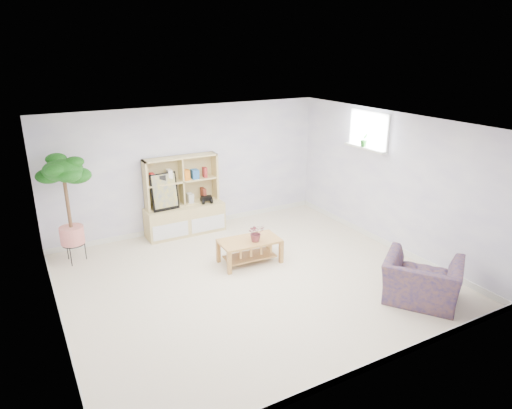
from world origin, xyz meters
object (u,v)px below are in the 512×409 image
storage_unit (184,196)px  floor_tree (69,210)px  armchair (422,278)px  coffee_table (250,251)px

storage_unit → floor_tree: size_ratio=0.82×
floor_tree → armchair: 5.53m
storage_unit → armchair: (2.02, -3.97, -0.37)m
coffee_table → armchair: (1.53, -2.26, 0.17)m
coffee_table → armchair: bearing=-52.8°
storage_unit → floor_tree: (-2.06, -0.27, 0.17)m
coffee_table → floor_tree: (-2.55, 1.44, 0.71)m
coffee_table → armchair: armchair is taller
armchair → coffee_table: bearing=-1.5°
coffee_table → armchair: 2.73m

